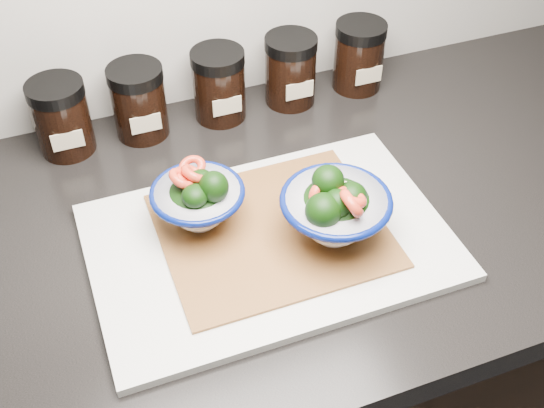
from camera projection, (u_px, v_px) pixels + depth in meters
name	position (u px, v px, depth m)	size (l,w,h in m)	color
cabinet	(287.00, 394.00, 1.24)	(3.43, 0.58, 0.86)	black
countertop	(292.00, 220.00, 0.94)	(3.50, 0.60, 0.04)	black
cutting_board	(269.00, 242.00, 0.87)	(0.45, 0.30, 0.01)	silver
bamboo_mat	(272.00, 230.00, 0.87)	(0.28, 0.24, 0.00)	#A66831
bowl_left	(198.00, 200.00, 0.85)	(0.12, 0.12, 0.09)	white
bowl_right	(335.00, 210.00, 0.83)	(0.14, 0.14, 0.10)	white
spice_jar_a	(62.00, 117.00, 0.98)	(0.08, 0.08, 0.11)	black
spice_jar_b	(139.00, 101.00, 1.01)	(0.08, 0.08, 0.11)	black
spice_jar_c	(219.00, 85.00, 1.04)	(0.08, 0.08, 0.11)	black
spice_jar_d	(290.00, 70.00, 1.07)	(0.08, 0.08, 0.11)	black
spice_jar_e	(359.00, 56.00, 1.10)	(0.08, 0.08, 0.11)	black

